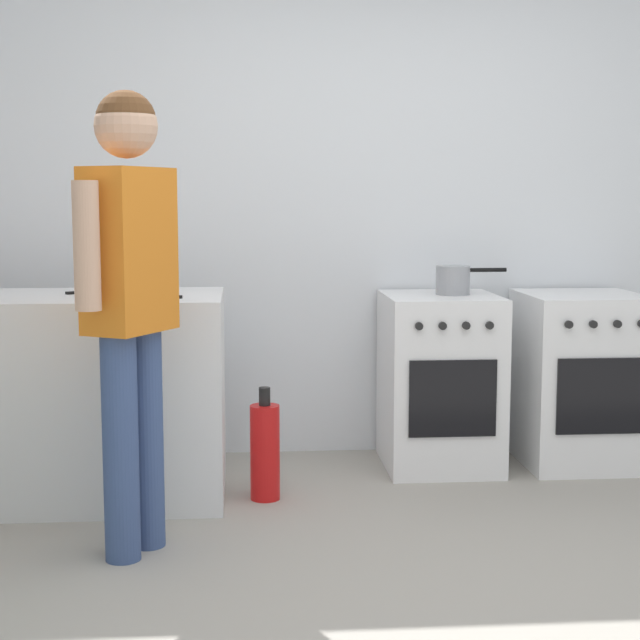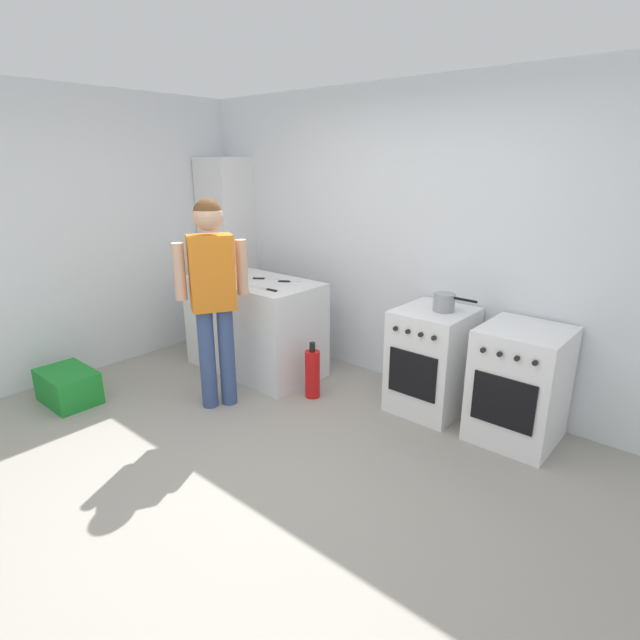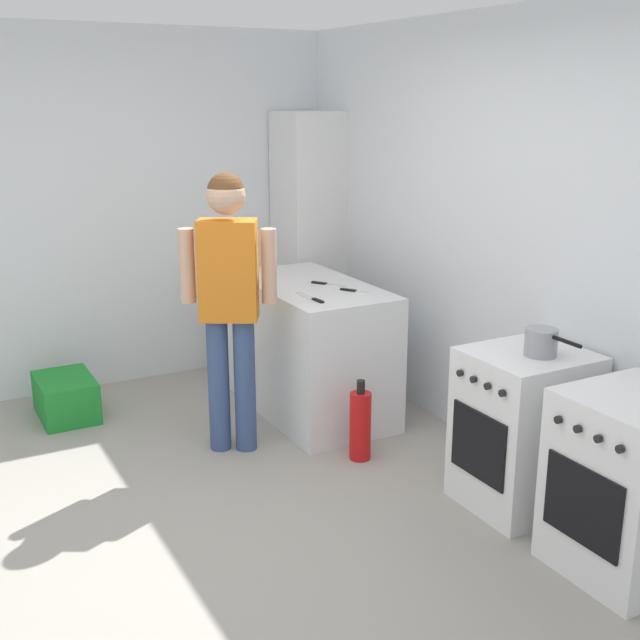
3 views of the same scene
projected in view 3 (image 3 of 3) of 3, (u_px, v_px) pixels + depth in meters
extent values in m
plane|color=gray|center=(222.00, 546.00, 3.91)|extent=(8.00, 8.00, 0.00)
cube|color=silver|center=(542.00, 248.00, 4.45)|extent=(6.00, 0.10, 2.60)
cube|color=silver|center=(136.00, 209.00, 5.94)|extent=(0.10, 3.10, 2.60)
cube|color=silver|center=(311.00, 348.00, 5.48)|extent=(1.30, 0.70, 0.90)
cube|color=white|center=(524.00, 429.00, 4.22)|extent=(0.54, 0.60, 0.85)
cube|color=black|center=(478.00, 445.00, 4.09)|extent=(0.41, 0.01, 0.36)
cylinder|color=black|center=(496.00, 350.00, 4.15)|extent=(0.17, 0.17, 0.01)
cylinder|color=black|center=(529.00, 364.00, 3.95)|extent=(0.17, 0.17, 0.01)
cylinder|color=black|center=(531.00, 344.00, 4.26)|extent=(0.17, 0.17, 0.01)
cylinder|color=black|center=(565.00, 356.00, 4.06)|extent=(0.17, 0.17, 0.01)
cylinder|color=black|center=(460.00, 373.00, 4.13)|extent=(0.04, 0.02, 0.04)
cylinder|color=black|center=(473.00, 379.00, 4.04)|extent=(0.04, 0.02, 0.04)
cylinder|color=black|center=(487.00, 386.00, 3.94)|extent=(0.04, 0.02, 0.04)
cylinder|color=black|center=(502.00, 393.00, 3.85)|extent=(0.04, 0.02, 0.04)
cube|color=white|center=(632.00, 485.00, 3.62)|extent=(0.57, 0.60, 0.85)
cube|color=black|center=(582.00, 505.00, 3.49)|extent=(0.43, 0.01, 0.36)
cylinder|color=black|center=(600.00, 393.00, 3.56)|extent=(0.18, 0.18, 0.01)
cylinder|color=black|center=(637.00, 384.00, 3.67)|extent=(0.18, 0.18, 0.01)
cylinder|color=black|center=(558.00, 420.00, 3.54)|extent=(0.04, 0.02, 0.04)
cylinder|color=black|center=(578.00, 429.00, 3.44)|extent=(0.04, 0.02, 0.04)
cylinder|color=black|center=(598.00, 439.00, 3.34)|extent=(0.04, 0.02, 0.04)
cylinder|color=black|center=(620.00, 449.00, 3.25)|extent=(0.04, 0.02, 0.04)
cylinder|color=gray|center=(541.00, 342.00, 4.04)|extent=(0.17, 0.17, 0.14)
cylinder|color=black|center=(567.00, 342.00, 3.88)|extent=(0.18, 0.02, 0.02)
cube|color=silver|center=(363.00, 292.00, 5.12)|extent=(0.10, 0.07, 0.01)
cube|color=black|center=(348.00, 290.00, 5.17)|extent=(0.11, 0.08, 0.01)
cube|color=silver|center=(305.00, 296.00, 5.04)|extent=(0.20, 0.05, 0.01)
cube|color=black|center=(318.00, 300.00, 4.91)|extent=(0.11, 0.03, 0.01)
cube|color=silver|center=(336.00, 285.00, 5.31)|extent=(0.14, 0.11, 0.01)
cube|color=black|center=(319.00, 283.00, 5.36)|extent=(0.11, 0.08, 0.01)
cylinder|color=#384C7A|center=(219.00, 385.00, 4.88)|extent=(0.13, 0.13, 0.84)
cylinder|color=#384C7A|center=(245.00, 385.00, 4.88)|extent=(0.13, 0.13, 0.84)
cube|color=orange|center=(228.00, 270.00, 4.68)|extent=(0.34, 0.39, 0.59)
cylinder|color=tan|center=(187.00, 266.00, 4.68)|extent=(0.09, 0.09, 0.44)
cylinder|color=tan|center=(269.00, 266.00, 4.67)|extent=(0.09, 0.09, 0.44)
sphere|color=tan|center=(226.00, 195.00, 4.56)|extent=(0.23, 0.23, 0.23)
sphere|color=brown|center=(226.00, 191.00, 4.56)|extent=(0.22, 0.22, 0.22)
cylinder|color=red|center=(360.00, 426.00, 4.79)|extent=(0.13, 0.13, 0.42)
cylinder|color=black|center=(361.00, 387.00, 4.73)|extent=(0.05, 0.05, 0.08)
cube|color=#1E842D|center=(66.00, 397.00, 5.44)|extent=(0.52, 0.36, 0.28)
cube|color=silver|center=(308.00, 241.00, 6.35)|extent=(0.48, 0.44, 2.00)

